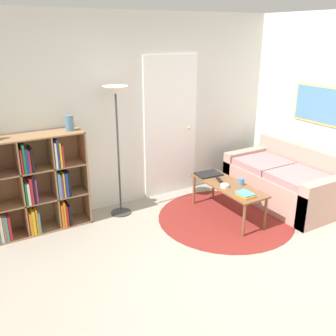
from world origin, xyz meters
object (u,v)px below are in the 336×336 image
(coffee_table, at_px, (228,188))
(laptop, at_px, (208,174))
(bookshelf, at_px, (33,187))
(vase_on_shelf, at_px, (69,123))
(floor_lamp, at_px, (116,108))
(cup, at_px, (241,182))
(couch, at_px, (285,182))
(bowl, at_px, (225,186))

(coffee_table, xyz_separation_m, laptop, (-0.02, 0.41, 0.06))
(bookshelf, height_order, vase_on_shelf, vase_on_shelf)
(floor_lamp, xyz_separation_m, coffee_table, (1.20, -0.79, -1.05))
(bookshelf, xyz_separation_m, cup, (2.41, -0.99, -0.08))
(floor_lamp, xyz_separation_m, laptop, (1.18, -0.38, -0.99))
(couch, relative_size, bowl, 14.96)
(floor_lamp, height_order, laptop, floor_lamp)
(bookshelf, relative_size, couch, 0.75)
(laptop, bearing_deg, bowl, -100.41)
(bookshelf, distance_m, bowl, 2.37)
(bookshelf, xyz_separation_m, vase_on_shelf, (0.51, -0.00, 0.72))
(floor_lamp, bearing_deg, bowl, -37.62)
(cup, height_order, vase_on_shelf, vase_on_shelf)
(floor_lamp, xyz_separation_m, couch, (2.22, -0.84, -1.16))
(couch, relative_size, coffee_table, 1.42)
(floor_lamp, relative_size, cup, 19.04)
(floor_lamp, height_order, bowl, floor_lamp)
(laptop, distance_m, vase_on_shelf, 2.00)
(couch, bearing_deg, cup, -176.71)
(floor_lamp, bearing_deg, laptop, -17.67)
(bowl, bearing_deg, floor_lamp, 142.38)
(bowl, distance_m, cup, 0.24)
(couch, xyz_separation_m, bowl, (-1.13, -0.01, 0.18))
(bowl, bearing_deg, coffee_table, 28.21)
(coffee_table, bearing_deg, cup, -37.57)
(vase_on_shelf, bearing_deg, bowl, -29.50)
(laptop, xyz_separation_m, vase_on_shelf, (-1.75, 0.47, 0.84))
(couch, relative_size, laptop, 4.49)
(laptop, bearing_deg, cup, -73.83)
(floor_lamp, bearing_deg, bookshelf, 174.59)
(bookshelf, height_order, cup, bookshelf)
(floor_lamp, distance_m, cup, 1.86)
(bookshelf, height_order, coffee_table, bookshelf)
(coffee_table, distance_m, cup, 0.19)
(bookshelf, height_order, floor_lamp, floor_lamp)
(laptop, relative_size, vase_on_shelf, 1.93)
(bookshelf, bearing_deg, laptop, -11.94)
(coffee_table, bearing_deg, couch, -2.79)
(floor_lamp, relative_size, bowl, 15.83)
(bookshelf, bearing_deg, couch, -15.89)
(bookshelf, distance_m, cup, 2.61)
(bookshelf, bearing_deg, coffee_table, -21.34)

